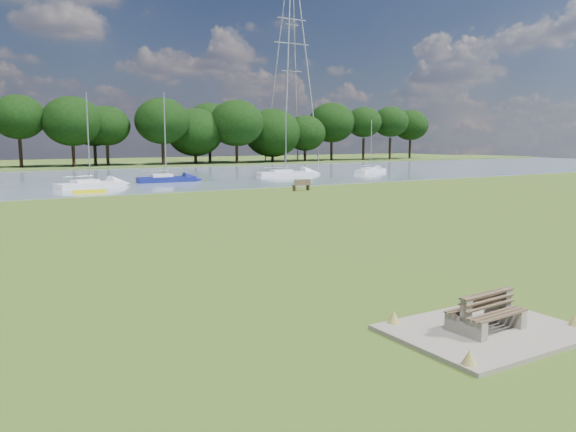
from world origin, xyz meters
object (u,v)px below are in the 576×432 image
bench_pair (486,313)px  pylon (292,42)px  sailboat_3 (90,183)px  sailboat_4 (166,177)px  riverbank_bench (302,185)px  kayak (89,191)px  sailboat_2 (285,172)px  sailboat_0 (370,169)px

bench_pair → pylon: (46.00, 84.00, 21.77)m
sailboat_3 → sailboat_4: 8.57m
riverbank_bench → kayak: 17.47m
sailboat_3 → riverbank_bench: bearing=-55.5°
pylon → sailboat_2: bearing=-122.4°
sailboat_0 → sailboat_2: sailboat_2 is taller
bench_pair → riverbank_bench: size_ratio=1.10×
kayak → pylon: pylon is taller
sailboat_4 → kayak: bearing=-136.3°
kayak → sailboat_0: sailboat_0 is taller
kayak → sailboat_4: sailboat_4 is taller
sailboat_0 → pylon: bearing=54.6°
bench_pair → kayak: bearing=87.5°
kayak → sailboat_0: bearing=23.2°
kayak → sailboat_3: (1.05, 4.97, 0.33)m
bench_pair → sailboat_3: (0.38, 43.90, 0.03)m
pylon → sailboat_2: 45.96m
sailboat_3 → sailboat_4: (8.04, 2.97, 0.07)m
sailboat_0 → sailboat_3: size_ratio=0.81×
sailboat_4 → sailboat_0: bearing=6.8°
bench_pair → sailboat_3: 43.90m
riverbank_bench → kayak: riverbank_bench is taller
pylon → sailboat_0: (-9.27, -34.98, -21.80)m
bench_pair → pylon: pylon is taller
sailboat_2 → kayak: bearing=-146.9°
bench_pair → kayak: size_ratio=0.69×
kayak → sailboat_2: sailboat_2 is taller
pylon → sailboat_4: pylon is taller
kayak → pylon: (46.67, 45.07, 22.07)m
bench_pair → pylon: size_ratio=0.05×
sailboat_2 → riverbank_bench: bearing=-107.2°
bench_pair → kayak: bench_pair is taller
sailboat_0 → sailboat_3: (-36.34, -5.12, 0.06)m
sailboat_2 → sailboat_4: size_ratio=0.91×
sailboat_0 → sailboat_3: bearing=167.5°
sailboat_4 → bench_pair: bearing=-97.7°
pylon → sailboat_2: (-21.69, -34.16, -21.80)m
bench_pair → sailboat_4: size_ratio=0.20×
sailboat_3 → bench_pair: bearing=-107.9°
kayak → sailboat_0: (37.40, 10.08, 0.27)m
riverbank_bench → sailboat_0: (21.32, 16.90, -0.04)m
riverbank_bench → kayak: (-16.08, 6.82, -0.32)m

